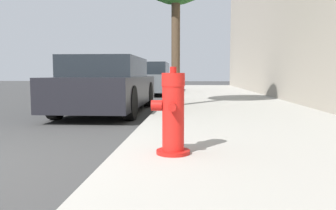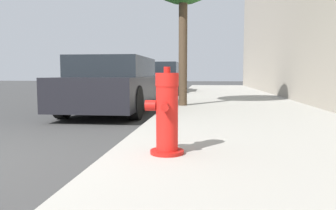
% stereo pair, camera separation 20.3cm
% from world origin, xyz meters
% --- Properties ---
extents(sidewalk_slab, '(3.44, 40.00, 0.16)m').
position_xyz_m(sidewalk_slab, '(3.49, 0.00, 0.08)').
color(sidewalk_slab, '#99968E').
rests_on(sidewalk_slab, ground_plane).
extents(fire_hydrant, '(0.37, 0.38, 0.82)m').
position_xyz_m(fire_hydrant, '(2.35, 0.31, 0.53)').
color(fire_hydrant, '#A91511').
rests_on(fire_hydrant, sidewalk_slab).
extents(parked_car_near, '(1.72, 4.45, 1.30)m').
position_xyz_m(parked_car_near, '(0.57, 4.97, 0.64)').
color(parked_car_near, black).
rests_on(parked_car_near, ground_plane).
extents(parked_car_mid, '(1.80, 4.37, 1.42)m').
position_xyz_m(parked_car_mid, '(0.70, 11.83, 0.69)').
color(parked_car_mid, '#4C5156').
rests_on(parked_car_mid, ground_plane).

